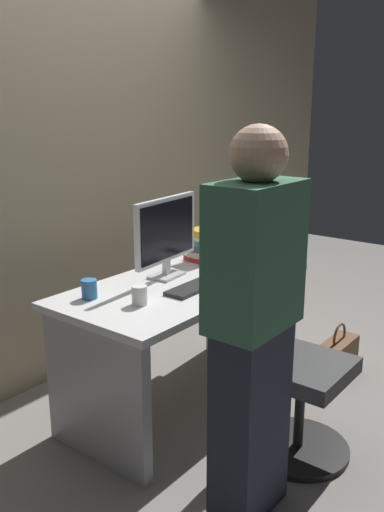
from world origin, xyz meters
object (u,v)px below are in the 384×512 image
at_px(handbag, 338,359).
at_px(book_stack, 203,245).
at_px(keyboard, 198,286).
at_px(cell_phone, 256,264).
at_px(cup_near_keyboard, 140,295).
at_px(office_chair, 291,371).
at_px(mouse, 224,271).
at_px(cup_by_monitor, 89,289).
at_px(monitor, 166,233).
at_px(desk, 185,319).
at_px(person_at_desk, 253,329).

bearing_deg(handbag, book_stack, 119.71).
bearing_deg(keyboard, handbag, -28.52).
height_order(cell_phone, handbag, cell_phone).
height_order(cup_near_keyboard, handbag, cup_near_keyboard).
bearing_deg(office_chair, mouse, 66.88).
bearing_deg(office_chair, cup_by_monitor, 119.73).
relative_size(book_stack, cell_phone, 1.53).
bearing_deg(monitor, handbag, -40.15).
bearing_deg(office_chair, desk, 88.37).
relative_size(mouse, cup_by_monitor, 1.02).
xyz_separation_m(book_stack, handbag, (0.43, -0.76, -0.72)).
relative_size(office_chair, monitor, 1.74).
xyz_separation_m(desk, book_stack, (0.40, 0.17, 0.33)).
bearing_deg(monitor, desk, -85.07).
bearing_deg(cup_by_monitor, person_at_desk, -89.71).
distance_m(office_chair, book_stack, 1.05).
distance_m(office_chair, monitor, 1.01).
xyz_separation_m(office_chair, cup_near_keyboard, (-0.42, 0.63, 0.38)).
bearing_deg(cup_near_keyboard, mouse, -3.50).
bearing_deg(mouse, cell_phone, -8.61).
height_order(mouse, handbag, mouse).
xyz_separation_m(desk, cell_phone, (0.51, -0.15, 0.24)).
distance_m(cup_near_keyboard, cup_by_monitor, 0.28).
bearing_deg(mouse, book_stack, 59.20).
height_order(mouse, book_stack, book_stack).
distance_m(monitor, cup_by_monitor, 0.56).
relative_size(office_chair, keyboard, 2.19).
bearing_deg(mouse, person_at_desk, -138.73).
xyz_separation_m(desk, handbag, (0.83, -0.59, -0.39)).
height_order(keyboard, cup_near_keyboard, cup_near_keyboard).
bearing_deg(book_stack, person_at_desk, -134.36).
bearing_deg(book_stack, cell_phone, -70.86).
distance_m(person_at_desk, keyboard, 0.80).
xyz_separation_m(cell_phone, handbag, (0.32, -0.44, -0.63)).
height_order(person_at_desk, keyboard, person_at_desk).
bearing_deg(keyboard, cup_by_monitor, 144.25).
distance_m(monitor, mouse, 0.41).
relative_size(monitor, mouse, 5.40).
bearing_deg(book_stack, desk, -156.39).
height_order(monitor, cup_by_monitor, monitor).
distance_m(keyboard, mouse, 0.28).
distance_m(desk, cup_by_monitor, 0.63).
relative_size(person_at_desk, mouse, 16.39).
distance_m(desk, book_stack, 0.55).
xyz_separation_m(cup_near_keyboard, book_stack, (0.83, 0.24, 0.05)).
bearing_deg(handbag, cup_by_monitor, 150.04).
bearing_deg(desk, person_at_desk, -124.27).
distance_m(office_chair, handbag, 0.91).
bearing_deg(mouse, office_chair, -113.12).
height_order(cup_near_keyboard, cell_phone, cup_near_keyboard).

